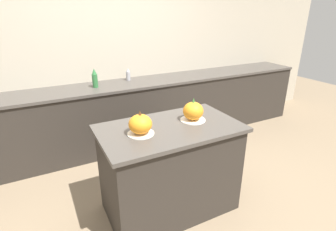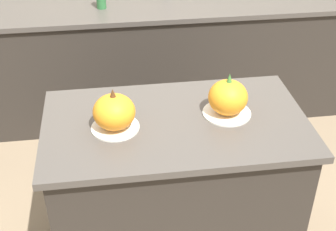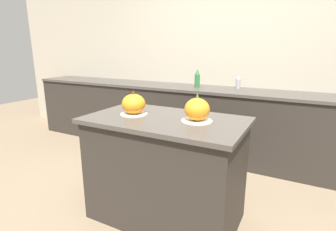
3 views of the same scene
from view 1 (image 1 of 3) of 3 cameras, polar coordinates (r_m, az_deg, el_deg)
The scene contains 8 objects.
ground_plane at distance 2.79m, azimuth 0.41°, elevation -19.17°, with size 12.00×12.00×0.00m, color #847056.
wall_back at distance 3.82m, azimuth -12.47°, elevation 12.70°, with size 8.00×0.06×2.50m.
kitchen_island at distance 2.52m, azimuth 0.43°, elevation -11.55°, with size 1.25×0.73×0.88m.
back_counter at distance 3.72m, azimuth -10.11°, elevation -0.06°, with size 6.00×0.60×0.91m.
pumpkin_cake_left at distance 2.15m, azimuth -6.03°, elevation -1.99°, with size 0.22×0.22×0.21m.
pumpkin_cake_right at distance 2.41m, azimuth 5.50°, elevation 0.85°, with size 0.23×0.23×0.22m.
bottle_tall at distance 3.47m, azimuth -15.65°, elevation 7.77°, with size 0.07×0.07×0.24m.
bottle_short at distance 3.74m, azimuth -8.67°, elevation 8.83°, with size 0.06×0.06×0.17m.
Camera 1 is at (-0.98, -1.85, 1.83)m, focal length 28.00 mm.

